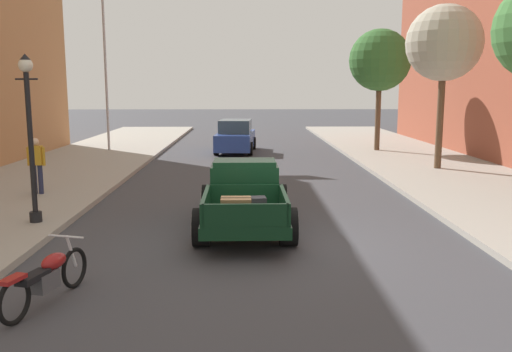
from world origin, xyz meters
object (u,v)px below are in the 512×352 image
at_px(street_lamp_near, 30,126).
at_px(motorcycle_parked, 46,276).
at_px(street_tree_second, 444,44).
at_px(pedestrian_sidewalk_left, 36,162).
at_px(street_tree_third, 380,61).
at_px(hotrod_truck_dark_green, 244,195).
at_px(flagpole, 109,35).
at_px(car_background_blue, 236,137).

bearing_deg(street_lamp_near, motorcycle_parked, -67.28).
height_order(motorcycle_parked, street_tree_second, street_tree_second).
height_order(pedestrian_sidewalk_left, street_tree_third, street_tree_third).
relative_size(hotrod_truck_dark_green, street_tree_third, 0.84).
relative_size(street_tree_second, street_tree_third, 1.04).
distance_m(street_lamp_near, flagpole, 15.27).
bearing_deg(street_tree_second, hotrod_truck_dark_green, -132.49).
distance_m(motorcycle_parked, pedestrian_sidewalk_left, 8.55).
xyz_separation_m(hotrod_truck_dark_green, street_tree_third, (6.60, 14.33, 3.79)).
distance_m(car_background_blue, street_tree_second, 11.10).
relative_size(pedestrian_sidewalk_left, flagpole, 0.18).
bearing_deg(street_tree_third, pedestrian_sidewalk_left, -139.10).
relative_size(street_lamp_near, street_tree_third, 0.65).
distance_m(car_background_blue, street_lamp_near, 15.53).
xyz_separation_m(street_lamp_near, street_tree_third, (11.48, 14.41, 2.16)).
bearing_deg(car_background_blue, flagpole, -179.84).
height_order(motorcycle_parked, street_lamp_near, street_lamp_near).
relative_size(car_background_blue, pedestrian_sidewalk_left, 2.68).
distance_m(street_lamp_near, street_tree_second, 15.08).
bearing_deg(pedestrian_sidewalk_left, hotrod_truck_dark_green, -28.55).
bearing_deg(street_tree_third, motorcycle_parked, -116.83).
distance_m(flagpole, street_tree_second, 15.58).
bearing_deg(flagpole, car_background_blue, 0.16).
xyz_separation_m(flagpole, street_tree_third, (13.23, -0.38, -1.22)).
xyz_separation_m(pedestrian_sidewalk_left, street_lamp_near, (1.23, -3.40, 1.30)).
relative_size(motorcycle_parked, street_tree_third, 0.35).
height_order(flagpole, street_tree_second, flagpole).
xyz_separation_m(motorcycle_parked, street_lamp_near, (-1.90, 4.54, 1.94)).
relative_size(hotrod_truck_dark_green, motorcycle_parked, 2.41).
height_order(car_background_blue, pedestrian_sidewalk_left, pedestrian_sidewalk_left).
bearing_deg(street_tree_second, street_tree_third, 98.27).
height_order(hotrod_truck_dark_green, street_tree_third, street_tree_third).
height_order(hotrod_truck_dark_green, flagpole, flagpole).
bearing_deg(street_lamp_near, pedestrian_sidewalk_left, 109.85).
height_order(car_background_blue, flagpole, flagpole).
height_order(car_background_blue, street_lamp_near, street_lamp_near).
xyz_separation_m(car_background_blue, street_lamp_near, (-4.40, -14.80, 1.62)).
xyz_separation_m(hotrod_truck_dark_green, street_lamp_near, (-4.88, -0.08, 1.63)).
xyz_separation_m(flagpole, street_tree_second, (14.12, -6.52, -0.90)).
height_order(car_background_blue, street_tree_second, street_tree_second).
distance_m(hotrod_truck_dark_green, flagpole, 16.89).
height_order(hotrod_truck_dark_green, street_lamp_near, street_lamp_near).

